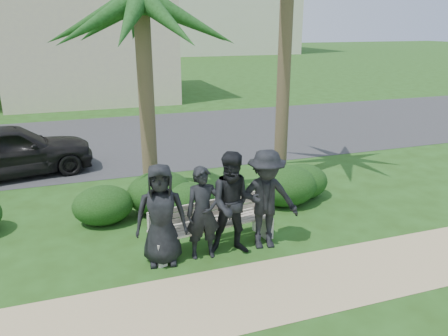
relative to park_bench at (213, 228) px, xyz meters
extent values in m
plane|color=#234313|center=(-0.08, 0.21, -0.35)|extent=(160.00, 160.00, 0.00)
cube|color=tan|center=(-0.08, -1.59, -0.35)|extent=(30.00, 1.60, 0.01)
cube|color=#2D2D30|center=(-0.08, 8.21, -0.35)|extent=(160.00, 8.00, 0.01)
cube|color=beige|center=(-1.08, 18.21, 3.15)|extent=(8.00, 8.00, 7.00)
cube|color=#A99C8E|center=(0.00, -0.04, 0.07)|extent=(2.28, 0.84, 0.04)
cube|color=#A99C8E|center=(0.00, 0.18, 0.30)|extent=(2.20, 0.37, 0.26)
cube|color=beige|center=(-1.04, -0.04, -0.15)|extent=(0.22, 0.53, 0.41)
cube|color=beige|center=(1.04, -0.04, -0.15)|extent=(0.22, 0.53, 0.41)
imported|color=black|center=(-0.95, -0.27, 0.50)|extent=(0.92, 0.68, 1.71)
imported|color=black|center=(-0.26, -0.31, 0.45)|extent=(0.61, 0.43, 1.60)
imported|color=black|center=(0.28, -0.34, 0.55)|extent=(1.02, 0.88, 1.81)
imported|color=black|center=(0.87, -0.32, 0.54)|extent=(1.25, 0.85, 1.79)
ellipsoid|color=black|center=(-1.76, 1.65, 0.04)|extent=(1.19, 0.99, 0.78)
ellipsoid|color=black|center=(-0.59, 1.81, 0.10)|extent=(1.38, 1.14, 0.90)
ellipsoid|color=black|center=(-0.10, 1.37, 0.02)|extent=(1.13, 0.93, 0.73)
ellipsoid|color=black|center=(2.10, 1.32, 0.10)|extent=(1.38, 1.14, 0.90)
ellipsoid|color=black|center=(2.60, 1.55, 0.05)|extent=(1.23, 1.02, 0.80)
cylinder|color=brown|center=(-0.71, 2.13, 1.74)|extent=(0.32, 0.32, 4.18)
cylinder|color=brown|center=(2.71, 2.86, 2.38)|extent=(0.32, 0.32, 5.46)
imported|color=black|center=(-3.79, 5.30, 0.34)|extent=(4.29, 2.34, 1.38)
camera|label=1|loc=(-2.09, -6.69, 3.43)|focal=35.00mm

